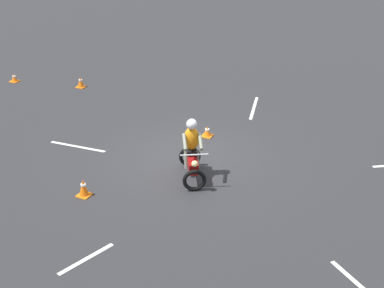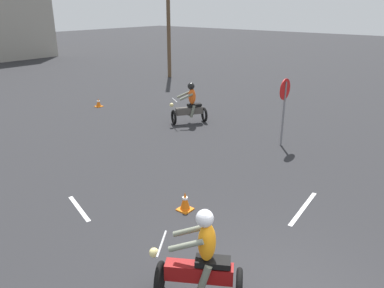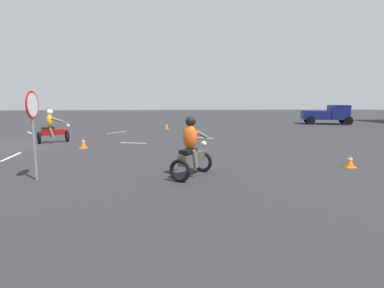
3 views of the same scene
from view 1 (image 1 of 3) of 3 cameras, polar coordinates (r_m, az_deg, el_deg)
name	(u,v)px [view 1 (image 1 of 3)]	position (r m, az deg, el deg)	size (l,w,h in m)	color
ground_plane	(188,158)	(15.14, -0.42, -1.47)	(120.00, 120.00, 0.00)	#28282B
motorcycle_rider_foreground	(192,153)	(13.82, -0.01, -0.95)	(1.24, 1.51, 1.66)	black
traffic_cone_near_left	(81,82)	(20.77, -11.80, 6.47)	(0.32, 0.32, 0.42)	orange
traffic_cone_near_right	(207,132)	(16.34, 1.63, 1.33)	(0.32, 0.32, 0.33)	orange
traffic_cone_mid_center	(14,78)	(22.06, -18.44, 6.70)	(0.32, 0.32, 0.31)	orange
traffic_cone_far_right	(84,188)	(13.53, -11.49, -4.61)	(0.32, 0.32, 0.47)	orange
lane_stripe_e	(78,147)	(16.11, -12.09, -0.27)	(0.10, 1.83, 0.01)	silver
lane_stripe_n	(86,259)	(11.55, -11.21, -11.92)	(0.10, 1.38, 0.01)	silver
lane_stripe_nw	(360,286)	(11.19, 17.50, -14.24)	(0.10, 1.66, 0.01)	silver
lane_stripe_s	(254,108)	(18.60, 6.61, 3.85)	(0.10, 2.04, 0.01)	silver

